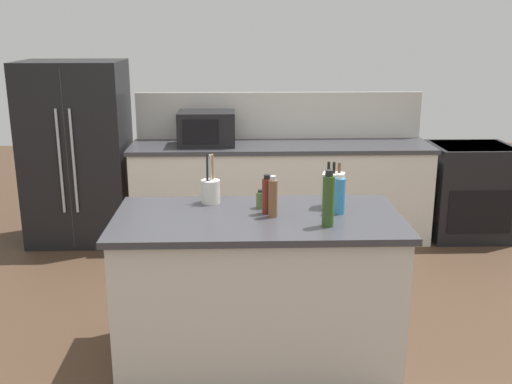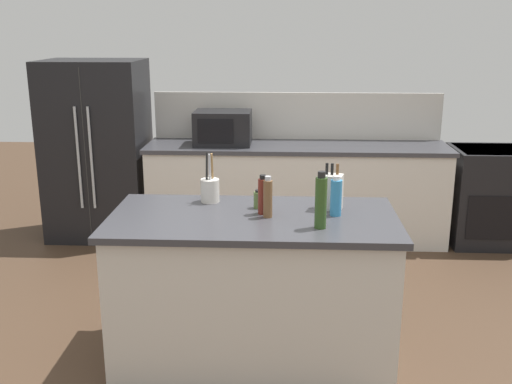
# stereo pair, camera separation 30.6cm
# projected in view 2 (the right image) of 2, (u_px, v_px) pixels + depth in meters

# --- Properties ---
(ground_plane) EXTENTS (14.00, 14.00, 0.00)m
(ground_plane) POSITION_uv_depth(u_px,v_px,m) (253.00, 355.00, 3.83)
(ground_plane) COLOR #473323
(back_counter_run) EXTENTS (2.87, 0.66, 0.94)m
(back_counter_run) POSITION_uv_depth(u_px,v_px,m) (296.00, 192.00, 5.80)
(back_counter_run) COLOR beige
(back_counter_run) RESTS_ON ground_plane
(wall_backsplash) EXTENTS (2.83, 0.03, 0.46)m
(wall_backsplash) POSITION_uv_depth(u_px,v_px,m) (297.00, 116.00, 5.92)
(wall_backsplash) COLOR beige
(wall_backsplash) RESTS_ON back_counter_run
(kitchen_island) EXTENTS (1.73, 0.87, 0.94)m
(kitchen_island) POSITION_uv_depth(u_px,v_px,m) (253.00, 288.00, 3.70)
(kitchen_island) COLOR beige
(kitchen_island) RESTS_ON ground_plane
(refrigerator) EXTENTS (0.94, 0.75, 1.72)m
(refrigerator) POSITION_uv_depth(u_px,v_px,m) (97.00, 150.00, 5.84)
(refrigerator) COLOR black
(refrigerator) RESTS_ON ground_plane
(range_oven) EXTENTS (0.76, 0.65, 0.92)m
(range_oven) POSITION_uv_depth(u_px,v_px,m) (491.00, 195.00, 5.71)
(range_oven) COLOR black
(range_oven) RESTS_ON ground_plane
(microwave) EXTENTS (0.53, 0.39, 0.32)m
(microwave) POSITION_uv_depth(u_px,v_px,m) (223.00, 128.00, 5.67)
(microwave) COLOR black
(microwave) RESTS_ON back_counter_run
(knife_block) EXTENTS (0.15, 0.13, 0.29)m
(knife_block) POSITION_uv_depth(u_px,v_px,m) (331.00, 192.00, 3.67)
(knife_block) COLOR beige
(knife_block) RESTS_ON kitchen_island
(utensil_crock) EXTENTS (0.12, 0.12, 0.32)m
(utensil_crock) POSITION_uv_depth(u_px,v_px,m) (210.00, 189.00, 3.84)
(utensil_crock) COLOR beige
(utensil_crock) RESTS_ON kitchen_island
(vinegar_bottle) EXTENTS (0.06, 0.06, 0.24)m
(vinegar_bottle) POSITION_uv_depth(u_px,v_px,m) (263.00, 196.00, 3.59)
(vinegar_bottle) COLOR maroon
(vinegar_bottle) RESTS_ON kitchen_island
(olive_oil_bottle) EXTENTS (0.07, 0.07, 0.33)m
(olive_oil_bottle) POSITION_uv_depth(u_px,v_px,m) (321.00, 202.00, 3.32)
(olive_oil_bottle) COLOR #2D4C1E
(olive_oil_bottle) RESTS_ON kitchen_island
(dish_soap_bottle) EXTENTS (0.07, 0.07, 0.24)m
(dish_soap_bottle) POSITION_uv_depth(u_px,v_px,m) (336.00, 197.00, 3.56)
(dish_soap_bottle) COLOR #3384BC
(dish_soap_bottle) RESTS_ON kitchen_island
(pepper_grinder) EXTENTS (0.05, 0.05, 0.25)m
(pepper_grinder) POSITION_uv_depth(u_px,v_px,m) (268.00, 198.00, 3.52)
(pepper_grinder) COLOR brown
(pepper_grinder) RESTS_ON kitchen_island
(spice_jar_oregano) EXTENTS (0.06, 0.06, 0.12)m
(spice_jar_oregano) POSITION_uv_depth(u_px,v_px,m) (258.00, 199.00, 3.71)
(spice_jar_oregano) COLOR #567038
(spice_jar_oregano) RESTS_ON kitchen_island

